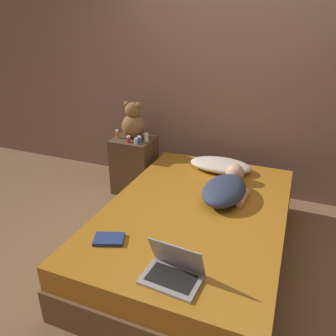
{
  "coord_description": "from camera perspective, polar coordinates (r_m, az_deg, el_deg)",
  "views": [
    {
      "loc": [
        0.63,
        -2.16,
        1.81
      ],
      "look_at": [
        -0.34,
        0.26,
        0.63
      ],
      "focal_mm": 35.0,
      "sensor_mm": 36.0,
      "label": 1
    }
  ],
  "objects": [
    {
      "name": "bottle_clear",
      "position": [
        3.42,
        -5.61,
        4.67
      ],
      "size": [
        0.04,
        0.04,
        0.07
      ],
      "color": "silver",
      "rests_on": "nightstand"
    },
    {
      "name": "ground_plane",
      "position": [
        2.89,
        4.51,
        -14.49
      ],
      "size": [
        12.0,
        12.0,
        0.0
      ],
      "primitive_type": "plane",
      "color": "brown"
    },
    {
      "name": "pillow",
      "position": [
        3.27,
        9.11,
        0.52
      ],
      "size": [
        0.61,
        0.34,
        0.11
      ],
      "color": "beige",
      "rests_on": "bed"
    },
    {
      "name": "bottle_blue",
      "position": [
        3.46,
        -5.01,
        4.99
      ],
      "size": [
        0.05,
        0.05,
        0.07
      ],
      "color": "#3866B2",
      "rests_on": "nightstand"
    },
    {
      "name": "bed",
      "position": [
        2.76,
        4.66,
        -10.91
      ],
      "size": [
        1.4,
        2.08,
        0.45
      ],
      "color": "brown",
      "rests_on": "ground_plane"
    },
    {
      "name": "bottle_orange",
      "position": [
        3.63,
        -8.83,
        5.9
      ],
      "size": [
        0.03,
        0.03,
        0.09
      ],
      "color": "orange",
      "rests_on": "nightstand"
    },
    {
      "name": "wall_back",
      "position": [
        3.57,
        11.96,
        15.71
      ],
      "size": [
        8.0,
        0.06,
        2.6
      ],
      "color": "#846656",
      "rests_on": "ground_plane"
    },
    {
      "name": "book",
      "position": [
        2.3,
        -10.22,
        -12.09
      ],
      "size": [
        0.23,
        0.2,
        0.02
      ],
      "rotation": [
        0.0,
        0.0,
        0.36
      ],
      "color": "navy",
      "rests_on": "bed"
    },
    {
      "name": "person_lying",
      "position": [
        2.79,
        10.13,
        -3.42
      ],
      "size": [
        0.37,
        0.73,
        0.17
      ],
      "rotation": [
        0.0,
        0.0,
        -0.05
      ],
      "color": "#2D3851",
      "rests_on": "bed"
    },
    {
      "name": "teddy_bear",
      "position": [
        3.58,
        -6.05,
        7.94
      ],
      "size": [
        0.26,
        0.26,
        0.4
      ],
      "color": "brown",
      "rests_on": "nightstand"
    },
    {
      "name": "laptop",
      "position": [
        1.97,
        0.93,
        -17.36
      ],
      "size": [
        0.35,
        0.26,
        0.23
      ],
      "rotation": [
        0.0,
        0.0,
        -0.08
      ],
      "color": "#9E9EA3",
      "rests_on": "bed"
    },
    {
      "name": "bottle_white",
      "position": [
        3.48,
        -3.81,
        5.33
      ],
      "size": [
        0.05,
        0.05,
        0.09
      ],
      "color": "white",
      "rests_on": "nightstand"
    },
    {
      "name": "bottle_red",
      "position": [
        3.47,
        -6.89,
        4.99
      ],
      "size": [
        0.04,
        0.04,
        0.07
      ],
      "color": "#B72D2D",
      "rests_on": "nightstand"
    },
    {
      "name": "nightstand",
      "position": [
        3.7,
        -5.85,
        0.49
      ],
      "size": [
        0.44,
        0.38,
        0.63
      ],
      "color": "brown",
      "rests_on": "ground_plane"
    }
  ]
}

